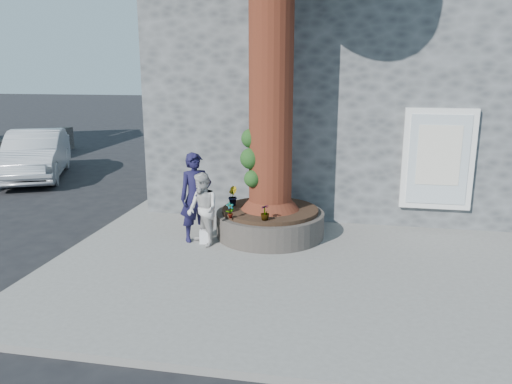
% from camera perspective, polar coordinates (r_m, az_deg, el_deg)
% --- Properties ---
extents(ground, '(120.00, 120.00, 0.00)m').
position_cam_1_polar(ground, '(9.19, -5.45, -9.29)').
color(ground, black).
rests_on(ground, ground).
extents(pavement, '(9.00, 8.00, 0.12)m').
position_cam_1_polar(pavement, '(9.81, 4.72, -7.37)').
color(pavement, slate).
rests_on(pavement, ground).
extents(yellow_line, '(0.10, 30.00, 0.01)m').
position_cam_1_polar(yellow_line, '(11.22, -19.18, -5.67)').
color(yellow_line, yellow).
rests_on(yellow_line, ground).
extents(stone_shop, '(10.30, 8.30, 6.30)m').
position_cam_1_polar(stone_shop, '(15.30, 11.40, 11.93)').
color(stone_shop, '#444648').
rests_on(stone_shop, ground).
extents(planter, '(2.30, 2.30, 0.60)m').
position_cam_1_polar(planter, '(10.71, 1.62, -3.48)').
color(planter, black).
rests_on(planter, pavement).
extents(man, '(0.81, 0.73, 1.85)m').
position_cam_1_polar(man, '(10.30, -6.89, -0.62)').
color(man, black).
rests_on(man, pavement).
extents(woman, '(0.91, 0.92, 1.49)m').
position_cam_1_polar(woman, '(10.06, -6.12, -2.02)').
color(woman, beige).
rests_on(woman, pavement).
extents(shopping_bag, '(0.22, 0.16, 0.28)m').
position_cam_1_polar(shopping_bag, '(10.32, -5.91, -5.12)').
color(shopping_bag, white).
rests_on(shopping_bag, pavement).
extents(car_silver, '(3.58, 5.12, 1.60)m').
position_cam_1_polar(car_silver, '(18.45, -23.88, 3.93)').
color(car_silver, '#BABDC3').
rests_on(car_silver, ground).
extents(plant_a, '(0.20, 0.20, 0.32)m').
position_cam_1_polar(plant_a, '(9.91, -2.97, -2.10)').
color(plant_a, gray).
rests_on(plant_a, planter).
extents(plant_b, '(0.31, 0.31, 0.42)m').
position_cam_1_polar(plant_b, '(10.82, -2.72, -0.46)').
color(plant_b, gray).
rests_on(plant_b, planter).
extents(plant_c, '(0.25, 0.25, 0.32)m').
position_cam_1_polar(plant_c, '(9.77, 1.04, -2.34)').
color(plant_c, gray).
rests_on(plant_c, planter).
extents(plant_d, '(0.34, 0.33, 0.28)m').
position_cam_1_polar(plant_d, '(10.37, 2.54, -1.49)').
color(plant_d, gray).
rests_on(plant_d, planter).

